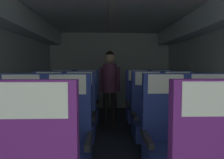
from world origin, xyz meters
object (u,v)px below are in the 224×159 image
(seat_b_right_window, at_px, (167,143))
(seat_c_left_window, at_px, (48,119))
(seat_c_right_aisle, at_px, (179,118))
(seat_d_left_aisle, at_px, (86,106))
(seat_c_right_window, at_px, (148,118))
(seat_b_right_aisle, at_px, (212,142))
(seat_d_right_aisle, at_px, (162,106))
(seat_d_left_window, at_px, (62,106))
(seat_b_left_aisle, at_px, (67,145))
(seat_b_left_window, at_px, (19,145))
(seat_d_right_window, at_px, (138,106))
(seat_c_left_aisle, at_px, (79,119))
(flight_attendant, at_px, (110,81))

(seat_b_right_window, bearing_deg, seat_c_left_window, 147.63)
(seat_c_right_aisle, bearing_deg, seat_d_left_aisle, 147.69)
(seat_c_right_aisle, height_order, seat_c_right_window, same)
(seat_b_right_aisle, height_order, seat_d_right_aisle, same)
(seat_c_right_aisle, height_order, seat_d_left_window, same)
(seat_c_left_window, bearing_deg, seat_c_right_aisle, 0.07)
(seat_d_left_window, bearing_deg, seat_b_right_window, -51.58)
(seat_b_left_aisle, height_order, seat_c_right_window, same)
(seat_b_left_window, distance_m, seat_d_right_window, 2.38)
(seat_c_left_aisle, distance_m, seat_d_left_aisle, 0.94)
(seat_c_left_window, bearing_deg, seat_c_left_aisle, -1.83)
(seat_b_left_aisle, distance_m, seat_d_left_window, 1.94)
(flight_attendant, bearing_deg, seat_d_right_window, 178.08)
(seat_c_left_aisle, bearing_deg, seat_d_right_aisle, 32.61)
(seat_c_left_window, distance_m, seat_c_right_aisle, 1.93)
(seat_b_right_aisle, relative_size, seat_c_right_window, 1.00)
(seat_c_left_aisle, distance_m, seat_d_right_window, 1.38)
(seat_b_left_window, height_order, seat_c_right_window, same)
(seat_c_right_window, bearing_deg, seat_c_left_window, 179.70)
(seat_b_right_window, relative_size, seat_c_right_window, 1.00)
(seat_c_right_aisle, xyz_separation_m, seat_d_left_aisle, (-1.47, 0.93, 0.00))
(seat_d_left_window, height_order, flight_attendant, flight_attendant)
(seat_b_right_window, xyz_separation_m, seat_c_left_aisle, (-1.01, 0.91, 0.00))
(seat_b_right_aisle, distance_m, flight_attendant, 2.34)
(seat_c_left_window, bearing_deg, seat_b_left_window, -90.46)
(seat_d_right_window, bearing_deg, seat_b_right_window, -90.25)
(seat_b_left_window, distance_m, seat_d_left_window, 1.88)
(seat_b_right_aisle, xyz_separation_m, seat_d_right_window, (-0.45, 1.85, 0.00))
(seat_b_left_window, relative_size, seat_d_right_window, 1.00)
(seat_b_left_window, xyz_separation_m, seat_b_left_aisle, (0.47, 0.00, 0.00))
(seat_c_left_window, bearing_deg, seat_b_left_aisle, -64.17)
(seat_c_left_window, height_order, seat_d_left_window, same)
(seat_b_right_aisle, height_order, seat_c_left_aisle, same)
(seat_c_left_window, relative_size, seat_d_left_aisle, 1.00)
(seat_c_right_aisle, xyz_separation_m, seat_d_left_window, (-1.94, 0.93, 0.00))
(seat_b_left_window, xyz_separation_m, seat_c_right_window, (1.48, 0.94, 0.00))
(seat_c_right_window, bearing_deg, flight_attendant, 115.55)
(seat_c_right_window, relative_size, seat_d_right_aisle, 1.00)
(seat_b_right_aisle, relative_size, seat_d_left_window, 1.00)
(seat_c_right_window, bearing_deg, seat_b_right_aisle, -64.09)
(seat_b_left_window, xyz_separation_m, seat_c_right_aisle, (1.94, 0.95, 0.00))
(seat_b_right_aisle, distance_m, seat_c_left_aisle, 1.73)
(seat_b_right_aisle, distance_m, seat_d_right_aisle, 1.86)
(seat_b_left_window, relative_size, seat_d_left_window, 1.00)
(seat_b_left_window, height_order, seat_d_right_window, same)
(seat_c_right_window, relative_size, seat_d_left_window, 1.00)
(seat_d_right_aisle, bearing_deg, seat_c_right_aisle, -90.45)
(seat_b_right_aisle, xyz_separation_m, flight_attendant, (-1.00, 2.07, 0.46))
(seat_c_right_window, bearing_deg, seat_d_right_window, 89.78)
(seat_c_left_aisle, bearing_deg, seat_d_left_window, 116.21)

